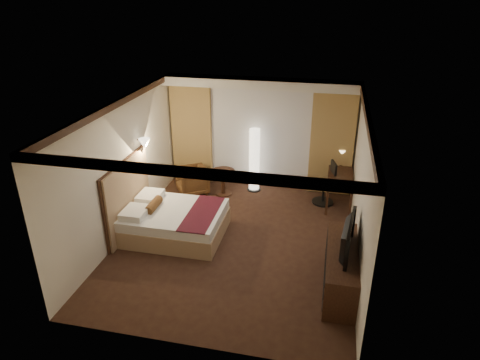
% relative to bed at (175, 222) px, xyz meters
% --- Properties ---
extents(floor, '(4.50, 5.50, 0.01)m').
position_rel_bed_xyz_m(floor, '(1.24, 0.01, -0.28)').
color(floor, '#321B13').
rests_on(floor, ground).
extents(ceiling, '(4.50, 5.50, 0.01)m').
position_rel_bed_xyz_m(ceiling, '(1.24, 0.01, 2.42)').
color(ceiling, white).
rests_on(ceiling, back_wall).
extents(back_wall, '(4.50, 0.02, 2.70)m').
position_rel_bed_xyz_m(back_wall, '(1.24, 2.76, 1.07)').
color(back_wall, silver).
rests_on(back_wall, floor).
extents(left_wall, '(0.02, 5.50, 2.70)m').
position_rel_bed_xyz_m(left_wall, '(-1.01, 0.01, 1.07)').
color(left_wall, silver).
rests_on(left_wall, floor).
extents(right_wall, '(0.02, 5.50, 2.70)m').
position_rel_bed_xyz_m(right_wall, '(3.49, 0.01, 1.07)').
color(right_wall, silver).
rests_on(right_wall, floor).
extents(crown_molding, '(4.50, 5.50, 0.12)m').
position_rel_bed_xyz_m(crown_molding, '(1.24, 0.01, 2.36)').
color(crown_molding, black).
rests_on(crown_molding, ceiling).
extents(soffit, '(4.50, 0.50, 0.20)m').
position_rel_bed_xyz_m(soffit, '(1.24, 2.51, 2.32)').
color(soffit, white).
rests_on(soffit, ceiling).
extents(curtain_sheer, '(2.48, 0.04, 2.45)m').
position_rel_bed_xyz_m(curtain_sheer, '(1.24, 2.68, 0.97)').
color(curtain_sheer, silver).
rests_on(curtain_sheer, back_wall).
extents(curtain_left_drape, '(1.00, 0.14, 2.45)m').
position_rel_bed_xyz_m(curtain_left_drape, '(-0.46, 2.62, 0.97)').
color(curtain_left_drape, tan).
rests_on(curtain_left_drape, back_wall).
extents(curtain_right_drape, '(1.00, 0.14, 2.45)m').
position_rel_bed_xyz_m(curtain_right_drape, '(2.94, 2.62, 0.97)').
color(curtain_right_drape, tan).
rests_on(curtain_right_drape, back_wall).
extents(wall_sconce, '(0.24, 0.24, 0.24)m').
position_rel_bed_xyz_m(wall_sconce, '(-0.85, 0.74, 1.34)').
color(wall_sconce, white).
rests_on(wall_sconce, left_wall).
extents(bed, '(1.91, 1.49, 0.56)m').
position_rel_bed_xyz_m(bed, '(0.00, 0.00, 0.00)').
color(bed, white).
rests_on(bed, floor).
extents(headboard, '(0.12, 1.79, 1.50)m').
position_rel_bed_xyz_m(headboard, '(-0.96, -0.00, 0.47)').
color(headboard, tan).
rests_on(headboard, floor).
extents(armchair, '(0.90, 0.91, 0.70)m').
position_rel_bed_xyz_m(armchair, '(-0.27, 1.92, 0.07)').
color(armchair, '#492A15').
rests_on(armchair, floor).
extents(side_table, '(0.56, 0.56, 0.61)m').
position_rel_bed_xyz_m(side_table, '(0.48, 2.00, 0.03)').
color(side_table, black).
rests_on(side_table, floor).
extents(floor_lamp, '(0.33, 0.33, 1.58)m').
position_rel_bed_xyz_m(floor_lamp, '(1.16, 2.38, 0.51)').
color(floor_lamp, white).
rests_on(floor_lamp, floor).
extents(desk, '(0.55, 1.32, 0.75)m').
position_rel_bed_xyz_m(desk, '(3.19, 2.09, 0.10)').
color(desk, black).
rests_on(desk, floor).
extents(desk_lamp, '(0.18, 0.18, 0.34)m').
position_rel_bed_xyz_m(desk_lamp, '(3.19, 2.60, 0.64)').
color(desk_lamp, '#FFD899').
rests_on(desk_lamp, desk).
extents(office_chair, '(0.60, 0.60, 1.01)m').
position_rel_bed_xyz_m(office_chair, '(2.84, 2.04, 0.23)').
color(office_chair, black).
rests_on(office_chair, floor).
extents(dresser, '(0.50, 1.83, 0.71)m').
position_rel_bed_xyz_m(dresser, '(3.24, -0.95, 0.08)').
color(dresser, black).
rests_on(dresser, floor).
extents(television, '(0.77, 1.20, 0.15)m').
position_rel_bed_xyz_m(television, '(3.21, -0.95, 0.76)').
color(television, black).
rests_on(television, dresser).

